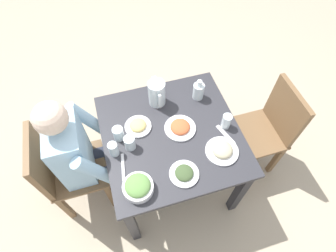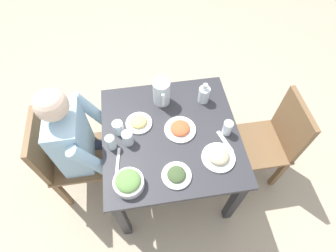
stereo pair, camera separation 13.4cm
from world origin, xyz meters
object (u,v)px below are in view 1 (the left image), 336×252
(water_glass_far_right, at_px, (118,133))
(water_pitcher, at_px, (157,93))
(plate_rice_curry, at_px, (180,127))
(diner_near, at_px, (88,152))
(plate_beans, at_px, (222,150))
(water_glass_center, at_px, (113,149))
(chair_near, at_px, (64,169))
(plate_fries, at_px, (138,126))
(salad_bowl, at_px, (138,187))
(water_glass_by_pitcher, at_px, (130,143))
(chair_far, at_px, (267,128))
(plate_dolmas, at_px, (184,173))
(dining_table, at_px, (171,142))
(water_glass_far_left, at_px, (226,121))
(oil_carafe, at_px, (198,92))

(water_glass_far_right, bearing_deg, water_pitcher, 124.13)
(plate_rice_curry, bearing_deg, water_glass_far_right, -97.16)
(diner_near, distance_m, water_glass_far_right, 0.26)
(plate_beans, bearing_deg, water_glass_center, -105.78)
(chair_near, bearing_deg, plate_beans, 74.21)
(plate_fries, bearing_deg, salad_bowl, -12.82)
(plate_beans, relative_size, plate_rice_curry, 1.00)
(diner_near, xyz_separation_m, water_glass_by_pitcher, (0.09, 0.29, 0.13))
(plate_beans, xyz_separation_m, plate_rice_curry, (-0.24, -0.20, -0.00))
(plate_fries, bearing_deg, plate_rice_curry, 70.60)
(chair_near, distance_m, plate_beans, 1.10)
(chair_far, distance_m, plate_dolmas, 0.87)
(chair_near, bearing_deg, dining_table, 84.92)
(plate_dolmas, height_order, water_glass_far_right, water_glass_far_right)
(water_glass_far_left, xyz_separation_m, oil_carafe, (-0.29, -0.09, 0.00))
(dining_table, distance_m, water_glass_far_right, 0.38)
(plate_beans, height_order, water_glass_by_pitcher, water_glass_by_pitcher)
(chair_far, distance_m, plate_fries, 1.01)
(plate_rice_curry, height_order, water_glass_far_left, water_glass_far_left)
(water_glass_by_pitcher, bearing_deg, chair_far, 89.78)
(chair_near, height_order, plate_rice_curry, chair_near)
(water_glass_by_pitcher, height_order, water_glass_center, water_glass_center)
(water_glass_far_right, bearing_deg, plate_dolmas, 41.14)
(water_glass_center, height_order, oil_carafe, oil_carafe)
(dining_table, relative_size, chair_near, 1.05)
(plate_fries, bearing_deg, chair_far, 81.97)
(diner_near, bearing_deg, salad_bowl, 35.04)
(water_pitcher, bearing_deg, chair_near, -74.07)
(plate_beans, bearing_deg, water_glass_far_right, -115.87)
(chair_near, xyz_separation_m, water_glass_by_pitcher, (0.09, 0.49, 0.28))
(water_glass_far_left, distance_m, water_glass_far_right, 0.71)
(water_glass_far_left, distance_m, oil_carafe, 0.31)
(water_glass_center, bearing_deg, plate_fries, 128.89)
(water_glass_by_pitcher, bearing_deg, plate_fries, 148.80)
(dining_table, height_order, salad_bowl, salad_bowl)
(water_glass_far_left, bearing_deg, plate_dolmas, -56.00)
(salad_bowl, relative_size, water_glass_far_left, 1.66)
(plate_dolmas, bearing_deg, water_glass_far_right, -138.86)
(dining_table, bearing_deg, water_glass_far_left, 82.57)
(diner_near, relative_size, water_glass_far_right, 12.11)
(diner_near, distance_m, plate_rice_curry, 0.64)
(dining_table, relative_size, water_glass_far_right, 9.49)
(chair_near, height_order, plate_dolmas, chair_near)
(oil_carafe, bearing_deg, chair_near, -80.38)
(chair_near, distance_m, water_glass_center, 0.49)
(diner_near, xyz_separation_m, water_pitcher, (-0.21, 0.55, 0.18))
(diner_near, height_order, water_glass_far_right, diner_near)
(chair_near, relative_size, plate_dolmas, 4.76)
(chair_near, xyz_separation_m, plate_fries, (-0.04, 0.57, 0.25))
(chair_far, distance_m, water_glass_far_right, 1.15)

